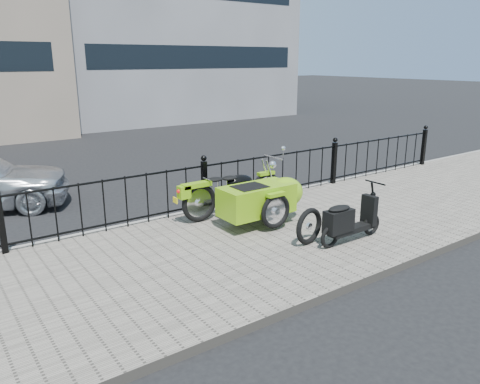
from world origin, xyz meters
TOP-DOWN VIEW (x-y plane):
  - ground at (0.00, 0.00)m, footprint 120.00×120.00m
  - sidewalk at (0.00, -0.50)m, footprint 30.00×3.80m
  - curb at (0.00, 1.44)m, footprint 30.00×0.10m
  - iron_fence at (0.00, 1.30)m, footprint 14.11×0.11m
  - motorcycle_sidecar at (0.47, 0.20)m, footprint 2.28×1.48m
  - scooter at (0.98, -1.39)m, footprint 1.34×0.39m
  - spare_tire at (0.43, -1.09)m, footprint 0.59×0.17m

SIDE VIEW (x-z plane):
  - ground at x=0.00m, z-range 0.00..0.00m
  - sidewalk at x=0.00m, z-range 0.00..0.12m
  - curb at x=0.00m, z-range 0.00..0.12m
  - spare_tire at x=0.43m, z-range 0.12..0.71m
  - scooter at x=0.98m, z-range 0.02..0.92m
  - iron_fence at x=0.00m, z-range 0.05..1.12m
  - motorcycle_sidecar at x=0.47m, z-range 0.10..1.09m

